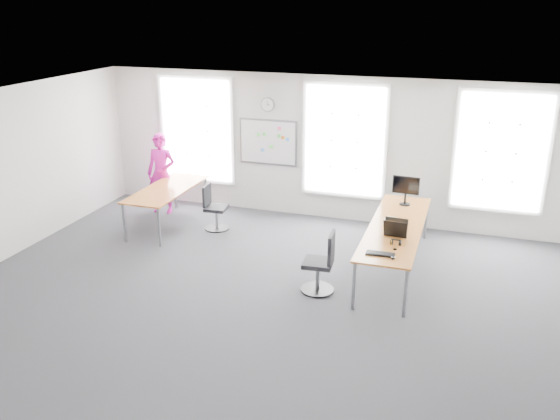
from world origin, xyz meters
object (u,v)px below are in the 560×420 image
(chair_left, at_px, (214,210))
(monitor, at_px, (406,188))
(chair_right, at_px, (322,266))
(desk_right, at_px, (396,229))
(headphones, at_px, (395,242))
(person, at_px, (161,173))
(keyboard, at_px, (380,254))
(desk_left, at_px, (167,191))

(chair_left, relative_size, monitor, 1.68)
(chair_right, distance_m, monitor, 2.62)
(desk_right, distance_m, headphones, 0.85)
(person, relative_size, headphones, 10.50)
(desk_right, bearing_deg, keyboard, -92.74)
(chair_left, bearing_deg, person, 63.50)
(desk_left, xyz_separation_m, chair_right, (3.73, -1.85, -0.29))
(chair_right, xyz_separation_m, person, (-4.23, 2.56, 0.43))
(chair_right, height_order, chair_left, chair_right)
(chair_left, bearing_deg, keyboard, -123.77)
(desk_right, height_order, chair_left, chair_left)
(chair_left, relative_size, person, 0.53)
(chair_right, bearing_deg, chair_left, -129.90)
(desk_right, height_order, chair_right, chair_right)
(chair_right, height_order, person, person)
(person, relative_size, monitor, 3.17)
(desk_right, xyz_separation_m, person, (-5.22, 1.37, 0.12))
(person, bearing_deg, desk_right, -19.35)
(desk_right, distance_m, chair_left, 3.83)
(headphones, bearing_deg, chair_right, -170.65)
(desk_right, bearing_deg, chair_left, 168.31)
(desk_right, relative_size, monitor, 6.01)
(chair_right, relative_size, person, 0.58)
(chair_right, xyz_separation_m, keyboard, (0.92, -0.09, 0.37))
(person, bearing_deg, keyboard, -31.84)
(chair_left, xyz_separation_m, monitor, (3.74, 0.36, 0.73))
(monitor, bearing_deg, chair_left, -170.31)
(desk_left, xyz_separation_m, chair_left, (0.98, 0.11, -0.33))
(desk_right, xyz_separation_m, headphones, (0.10, -0.84, 0.10))
(chair_right, xyz_separation_m, chair_left, (-2.75, 1.96, -0.04))
(chair_left, height_order, keyboard, chair_left)
(chair_left, relative_size, headphones, 5.57)
(chair_left, relative_size, keyboard, 2.12)
(chair_left, xyz_separation_m, headphones, (3.84, -1.61, 0.44))
(chair_left, bearing_deg, chair_right, -130.08)
(desk_left, xyz_separation_m, monitor, (4.72, 0.48, 0.40))
(desk_left, distance_m, monitor, 4.76)
(chair_right, height_order, keyboard, chair_right)
(desk_left, xyz_separation_m, person, (-0.50, 0.71, 0.14))
(chair_right, bearing_deg, desk_left, -120.76)
(monitor, bearing_deg, chair_right, -108.80)
(desk_left, relative_size, monitor, 3.98)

